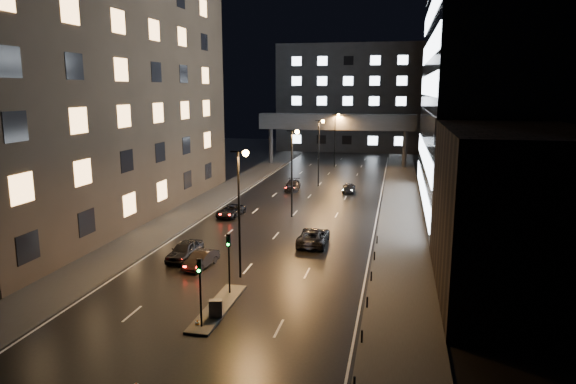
% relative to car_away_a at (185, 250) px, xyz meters
% --- Properties ---
extents(ground, '(160.00, 160.00, 0.00)m').
position_rel_car_away_a_xyz_m(ground, '(6.05, 28.81, -0.81)').
color(ground, black).
rests_on(ground, ground).
extents(sidewalk_left, '(5.00, 110.00, 0.15)m').
position_rel_car_away_a_xyz_m(sidewalk_left, '(-6.45, 23.81, -0.73)').
color(sidewalk_left, '#383533').
rests_on(sidewalk_left, ground).
extents(sidewalk_right, '(5.00, 110.00, 0.15)m').
position_rel_car_away_a_xyz_m(sidewalk_right, '(18.55, 23.81, -0.73)').
color(sidewalk_right, '#383533').
rests_on(sidewalk_right, ground).
extents(building_left, '(15.00, 48.00, 40.00)m').
position_rel_car_away_a_xyz_m(building_left, '(-16.45, 12.81, 19.19)').
color(building_left, '#2D2319').
rests_on(building_left, ground).
extents(building_right_low, '(10.00, 18.00, 12.00)m').
position_rel_car_away_a_xyz_m(building_right_low, '(26.05, -2.19, 5.19)').
color(building_right_low, black).
rests_on(building_right_low, ground).
extents(building_right_glass, '(20.00, 36.00, 45.00)m').
position_rel_car_away_a_xyz_m(building_right_glass, '(31.05, 24.81, 21.69)').
color(building_right_glass, black).
rests_on(building_right_glass, ground).
extents(building_far, '(34.00, 14.00, 25.00)m').
position_rel_car_away_a_xyz_m(building_far, '(6.05, 86.81, 11.69)').
color(building_far, '#333335').
rests_on(building_far, ground).
extents(skybridge, '(30.00, 3.00, 10.00)m').
position_rel_car_away_a_xyz_m(skybridge, '(6.05, 58.81, 7.53)').
color(skybridge, '#333335').
rests_on(skybridge, ground).
extents(median_island, '(1.60, 8.00, 0.15)m').
position_rel_car_away_a_xyz_m(median_island, '(6.35, -9.19, -0.73)').
color(median_island, '#383533').
rests_on(median_island, ground).
extents(traffic_signal_near, '(0.28, 0.34, 4.40)m').
position_rel_car_away_a_xyz_m(traffic_signal_near, '(6.35, -6.70, 2.28)').
color(traffic_signal_near, black).
rests_on(traffic_signal_near, median_island).
extents(traffic_signal_far, '(0.28, 0.34, 4.40)m').
position_rel_car_away_a_xyz_m(traffic_signal_far, '(6.35, -12.20, 2.28)').
color(traffic_signal_far, black).
rests_on(traffic_signal_far, median_island).
extents(bollard_row, '(0.12, 25.12, 0.90)m').
position_rel_car_away_a_xyz_m(bollard_row, '(16.25, -4.69, -0.36)').
color(bollard_row, black).
rests_on(bollard_row, ground).
extents(streetlight_near, '(1.45, 0.50, 10.15)m').
position_rel_car_away_a_xyz_m(streetlight_near, '(6.22, -3.19, 5.69)').
color(streetlight_near, black).
rests_on(streetlight_near, ground).
extents(streetlight_mid_a, '(1.45, 0.50, 10.15)m').
position_rel_car_away_a_xyz_m(streetlight_mid_a, '(6.22, 16.81, 5.69)').
color(streetlight_mid_a, black).
rests_on(streetlight_mid_a, ground).
extents(streetlight_mid_b, '(1.45, 0.50, 10.15)m').
position_rel_car_away_a_xyz_m(streetlight_mid_b, '(6.22, 36.81, 5.69)').
color(streetlight_mid_b, black).
rests_on(streetlight_mid_b, ground).
extents(streetlight_far, '(1.45, 0.50, 10.15)m').
position_rel_car_away_a_xyz_m(streetlight_far, '(6.22, 56.81, 5.69)').
color(streetlight_far, black).
rests_on(streetlight_far, ground).
extents(car_away_a, '(2.13, 4.83, 1.62)m').
position_rel_car_away_a_xyz_m(car_away_a, '(0.00, 0.00, 0.00)').
color(car_away_a, black).
rests_on(car_away_a, ground).
extents(car_away_b, '(1.97, 4.22, 1.34)m').
position_rel_car_away_a_xyz_m(car_away_b, '(2.14, -1.62, -0.14)').
color(car_away_b, black).
rests_on(car_away_b, ground).
extents(car_away_c, '(2.69, 5.02, 1.34)m').
position_rel_car_away_a_xyz_m(car_away_c, '(-0.99, 15.57, -0.14)').
color(car_away_c, black).
rests_on(car_away_c, ground).
extents(car_away_d, '(2.54, 5.22, 1.46)m').
position_rel_car_away_a_xyz_m(car_away_d, '(2.88, 32.75, -0.08)').
color(car_away_d, black).
rests_on(car_away_d, ground).
extents(car_toward_a, '(2.76, 5.81, 1.60)m').
position_rel_car_away_a_xyz_m(car_toward_a, '(10.27, 6.77, -0.01)').
color(car_toward_a, black).
rests_on(car_toward_a, ground).
extents(car_toward_b, '(2.14, 4.68, 1.33)m').
position_rel_car_away_a_xyz_m(car_toward_b, '(11.12, 32.95, -0.14)').
color(car_toward_b, black).
rests_on(car_toward_b, ground).
extents(utility_cabinet, '(0.93, 0.68, 1.14)m').
position_rel_car_away_a_xyz_m(utility_cabinet, '(6.75, -10.69, -0.09)').
color(utility_cabinet, '#4D4D50').
rests_on(utility_cabinet, median_island).
extents(cone_b, '(0.35, 0.35, 0.48)m').
position_rel_car_away_a_xyz_m(cone_b, '(6.01, -12.01, -0.57)').
color(cone_b, orange).
rests_on(cone_b, ground).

